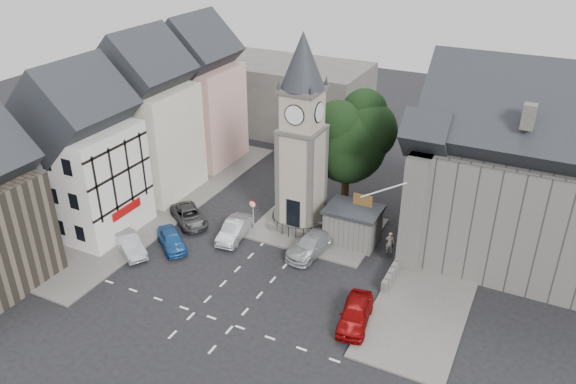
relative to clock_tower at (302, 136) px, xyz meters
The scene contains 23 objects.
ground 11.39m from the clock_tower, 90.00° to the right, with size 120.00×120.00×0.00m, color black.
pavement_west 15.00m from the clock_tower, behind, with size 6.00×30.00×0.14m, color #595651.
pavement_east 14.45m from the clock_tower, ahead, with size 6.00×26.00×0.14m, color #595651.
central_island 8.18m from the clock_tower, ahead, with size 10.00×8.00×0.16m, color #595651.
road_markings 15.74m from the clock_tower, 90.00° to the right, with size 20.00×8.00×0.01m, color silver.
clock_tower is the anchor object (origin of this frame).
stone_shelter 8.15m from the clock_tower, ahead, with size 4.30×3.30×3.08m.
town_tree 5.51m from the clock_tower, 68.23° to the left, with size 7.20×7.20×10.80m.
warning_sign_post 7.34m from the clock_tower, 141.37° to the right, with size 0.70×0.19×2.85m.
terrace_pink 17.51m from the clock_tower, 152.68° to the left, with size 8.10×7.60×12.80m.
terrace_cream 15.58m from the clock_tower, behind, with size 8.10×7.60×12.80m.
terrace_tudor 17.55m from the clock_tower, 152.73° to the right, with size 8.10×7.60×12.00m.
backdrop_west 23.69m from the clock_tower, 120.95° to the left, with size 20.00×10.00×8.00m, color #4C4944.
east_building 15.99m from the clock_tower, 10.92° to the left, with size 14.40×11.40×12.60m.
east_boundary_wall 12.15m from the clock_tower, 12.32° to the left, with size 0.40×16.00×0.90m, color #62605A.
flagpole 9.01m from the clock_tower, 26.52° to the right, with size 3.68×0.10×2.74m.
car_west_blue 13.17m from the clock_tower, 135.04° to the right, with size 1.66×4.13×1.41m, color #19498A.
car_west_silver 15.93m from the clock_tower, 136.33° to the right, with size 1.50×4.29×1.41m, color #AAAEB3.
car_west_grey 12.12m from the clock_tower, 155.87° to the right, with size 2.19×4.76×1.32m, color #333436.
car_island_silver 9.39m from the clock_tower, 133.62° to the right, with size 1.59×4.57×1.51m, color #A0A3A8.
car_island_east 8.53m from the clock_tower, 54.40° to the right, with size 2.09×5.15×1.49m, color #AAAFB3.
car_east_red 14.90m from the clock_tower, 49.05° to the right, with size 1.86×4.62×1.57m, color #7E0607.
pedestrian 10.78m from the clock_tower, ahead, with size 0.68×0.45×1.87m, color beige.
Camera 1 is at (17.32, -29.34, 24.45)m, focal length 35.00 mm.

